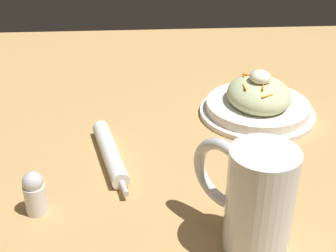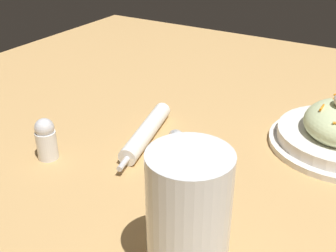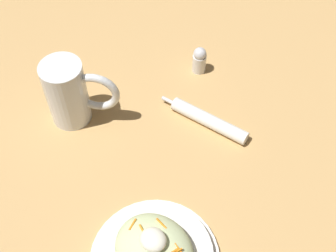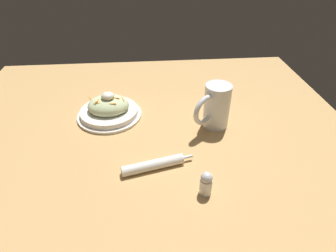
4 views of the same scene
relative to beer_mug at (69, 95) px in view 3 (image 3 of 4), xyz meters
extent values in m
plane|color=tan|center=(-0.23, -0.11, -0.07)|extent=(1.43, 1.43, 0.00)
ellipsoid|color=beige|center=(-0.37, 0.09, -0.03)|extent=(0.15, 0.13, 0.06)
cylinder|color=orange|center=(-0.41, 0.07, 0.00)|extent=(0.01, 0.02, 0.01)
cylinder|color=orange|center=(-0.36, 0.10, 0.01)|extent=(0.01, 0.02, 0.00)
cylinder|color=orange|center=(-0.41, 0.08, 0.00)|extent=(0.01, 0.03, 0.01)
cylinder|color=orange|center=(-0.35, 0.06, 0.00)|extent=(0.03, 0.00, 0.00)
cylinder|color=orange|center=(-0.32, 0.09, 0.00)|extent=(0.01, 0.02, 0.00)
cylinder|color=orange|center=(-0.37, 0.08, 0.01)|extent=(0.02, 0.00, 0.01)
cylinder|color=orange|center=(-0.35, 0.09, 0.00)|extent=(0.03, 0.01, 0.00)
cylinder|color=orange|center=(-0.41, 0.07, 0.00)|extent=(0.02, 0.01, 0.00)
ellipsoid|color=white|center=(-0.37, 0.09, 0.01)|extent=(0.05, 0.04, 0.03)
cylinder|color=white|center=(0.00, 0.00, 0.01)|extent=(0.09, 0.09, 0.16)
cylinder|color=gold|center=(0.00, 0.00, -0.02)|extent=(0.08, 0.08, 0.10)
cylinder|color=white|center=(0.00, 0.00, 0.04)|extent=(0.08, 0.08, 0.01)
torus|color=white|center=(-0.05, -0.04, 0.02)|extent=(0.09, 0.08, 0.11)
cylinder|color=white|center=(-0.23, -0.20, -0.06)|extent=(0.19, 0.07, 0.03)
cylinder|color=silver|center=(-0.12, -0.18, -0.06)|extent=(0.04, 0.02, 0.01)
cylinder|color=white|center=(-0.09, -0.31, -0.05)|extent=(0.03, 0.03, 0.05)
sphere|color=silver|center=(-0.09, -0.31, -0.02)|extent=(0.03, 0.03, 0.03)
camera|label=1|loc=(0.48, -0.15, 0.40)|focal=50.81mm
camera|label=2|loc=(0.31, 0.16, 0.30)|focal=45.12mm
camera|label=3|loc=(-0.61, 0.28, 0.74)|focal=48.51mm
camera|label=4|loc=(-0.24, -0.82, 0.51)|focal=30.81mm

